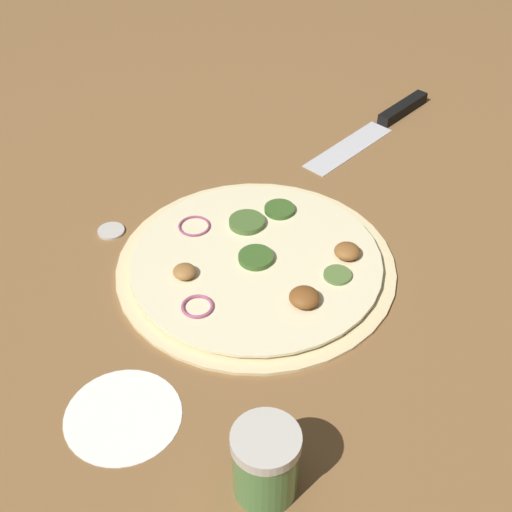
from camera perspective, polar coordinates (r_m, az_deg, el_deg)
The scene contains 6 objects.
ground_plane at distance 0.90m, azimuth 0.00°, elevation -0.90°, with size 3.00×3.00×0.00m, color brown.
pizza at distance 0.90m, azimuth 0.08°, elevation -0.57°, with size 0.35×0.35×0.03m.
knife at distance 1.20m, azimuth 10.46°, elevation 10.68°, with size 0.18×0.27×0.02m.
spice_jar at distance 0.67m, azimuth 0.77°, elevation -16.19°, with size 0.06×0.06×0.08m.
loose_cap at distance 0.97m, azimuth -11.53°, elevation 2.06°, with size 0.04×0.04×0.01m.
flour_patch at distance 0.76m, azimuth -10.60°, elevation -12.45°, with size 0.12×0.12×0.00m.
Camera 1 is at (-0.64, 0.18, 0.61)m, focal length 50.00 mm.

